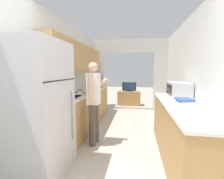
{
  "coord_description": "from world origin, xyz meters",
  "views": [
    {
      "loc": [
        0.3,
        -1.01,
        1.42
      ],
      "look_at": [
        -0.23,
        2.18,
        1.01
      ],
      "focal_mm": 24.0,
      "sensor_mm": 36.0,
      "label": 1
    }
  ],
  "objects_px": {
    "refrigerator": "(39,110)",
    "book_stack": "(185,101)",
    "microwave": "(179,89)",
    "range_oven": "(83,110)",
    "person": "(94,101)",
    "television": "(129,87)",
    "tv_cabinet": "(129,98)"
  },
  "relations": [
    {
      "from": "tv_cabinet",
      "to": "television",
      "type": "relative_size",
      "value": 1.64
    },
    {
      "from": "book_stack",
      "to": "person",
      "type": "bearing_deg",
      "value": 169.82
    },
    {
      "from": "person",
      "to": "television",
      "type": "distance_m",
      "value": 3.44
    },
    {
      "from": "range_oven",
      "to": "person",
      "type": "xyz_separation_m",
      "value": [
        0.5,
        -0.72,
        0.37
      ]
    },
    {
      "from": "refrigerator",
      "to": "book_stack",
      "type": "height_order",
      "value": "refrigerator"
    },
    {
      "from": "person",
      "to": "book_stack",
      "type": "bearing_deg",
      "value": -95.47
    },
    {
      "from": "range_oven",
      "to": "person",
      "type": "height_order",
      "value": "person"
    },
    {
      "from": "range_oven",
      "to": "person",
      "type": "relative_size",
      "value": 0.67
    },
    {
      "from": "range_oven",
      "to": "book_stack",
      "type": "distance_m",
      "value": 2.32
    },
    {
      "from": "book_stack",
      "to": "range_oven",
      "type": "bearing_deg",
      "value": 153.97
    },
    {
      "from": "refrigerator",
      "to": "microwave",
      "type": "bearing_deg",
      "value": 32.18
    },
    {
      "from": "refrigerator",
      "to": "person",
      "type": "distance_m",
      "value": 1.05
    },
    {
      "from": "microwave",
      "to": "person",
      "type": "bearing_deg",
      "value": -166.54
    },
    {
      "from": "refrigerator",
      "to": "book_stack",
      "type": "xyz_separation_m",
      "value": [
        2.01,
        0.65,
        0.05
      ]
    },
    {
      "from": "range_oven",
      "to": "microwave",
      "type": "distance_m",
      "value": 2.22
    },
    {
      "from": "book_stack",
      "to": "television",
      "type": "relative_size",
      "value": 0.54
    },
    {
      "from": "refrigerator",
      "to": "person",
      "type": "xyz_separation_m",
      "value": [
        0.48,
        0.93,
        -0.06
      ]
    },
    {
      "from": "refrigerator",
      "to": "tv_cabinet",
      "type": "height_order",
      "value": "refrigerator"
    },
    {
      "from": "microwave",
      "to": "tv_cabinet",
      "type": "relative_size",
      "value": 0.58
    },
    {
      "from": "refrigerator",
      "to": "television",
      "type": "relative_size",
      "value": 3.21
    },
    {
      "from": "book_stack",
      "to": "microwave",
      "type": "bearing_deg",
      "value": 83.39
    },
    {
      "from": "range_oven",
      "to": "tv_cabinet",
      "type": "xyz_separation_m",
      "value": [
        0.99,
        2.72,
        -0.17
      ]
    },
    {
      "from": "television",
      "to": "tv_cabinet",
      "type": "bearing_deg",
      "value": 90.0
    },
    {
      "from": "refrigerator",
      "to": "person",
      "type": "relative_size",
      "value": 1.15
    },
    {
      "from": "refrigerator",
      "to": "television",
      "type": "distance_m",
      "value": 4.44
    },
    {
      "from": "refrigerator",
      "to": "microwave",
      "type": "relative_size",
      "value": 3.34
    },
    {
      "from": "book_stack",
      "to": "refrigerator",
      "type": "bearing_deg",
      "value": -162.03
    },
    {
      "from": "range_oven",
      "to": "television",
      "type": "distance_m",
      "value": 2.87
    },
    {
      "from": "range_oven",
      "to": "refrigerator",
      "type": "bearing_deg",
      "value": -89.06
    },
    {
      "from": "television",
      "to": "range_oven",
      "type": "bearing_deg",
      "value": -110.33
    },
    {
      "from": "tv_cabinet",
      "to": "microwave",
      "type": "bearing_deg",
      "value": -69.81
    },
    {
      "from": "person",
      "to": "microwave",
      "type": "bearing_deg",
      "value": -71.83
    }
  ]
}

